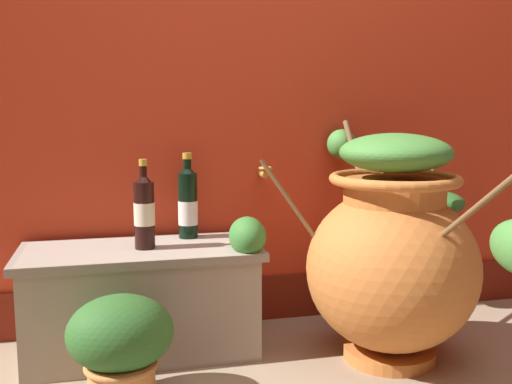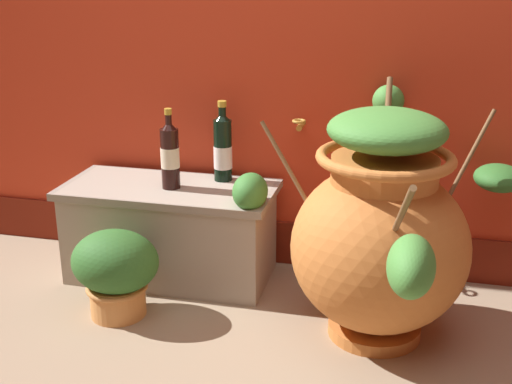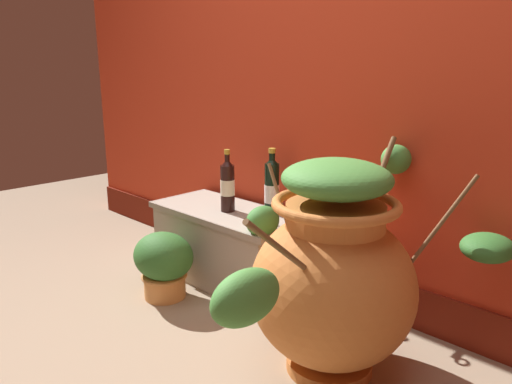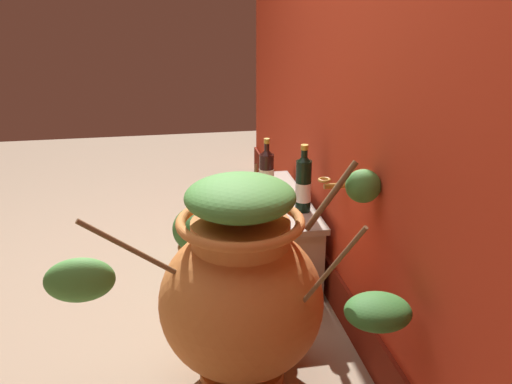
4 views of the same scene
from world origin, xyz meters
The scene contains 7 objects.
ground_plane centered at (0.00, 0.00, 0.00)m, with size 7.00×7.00×0.00m, color gray.
back_wall centered at (0.00, 1.20, 1.29)m, with size 4.40×0.33×2.60m.
terracotta_urn centered at (0.38, 0.59, 0.40)m, with size 1.07×1.19×0.86m.
stone_ledge centered at (-0.50, 0.86, 0.22)m, with size 0.88×0.41×0.40m.
wine_bottle_left centered at (-0.48, 0.85, 0.55)m, with size 0.08×0.08×0.33m.
wine_bottle_middle centered at (-0.30, 1.00, 0.55)m, with size 0.08×0.08×0.34m.
potted_shrub centered at (-0.58, 0.50, 0.19)m, with size 0.33×0.28×0.34m.
Camera 4 is at (2.19, 0.32, 1.46)m, focal length 39.61 mm.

